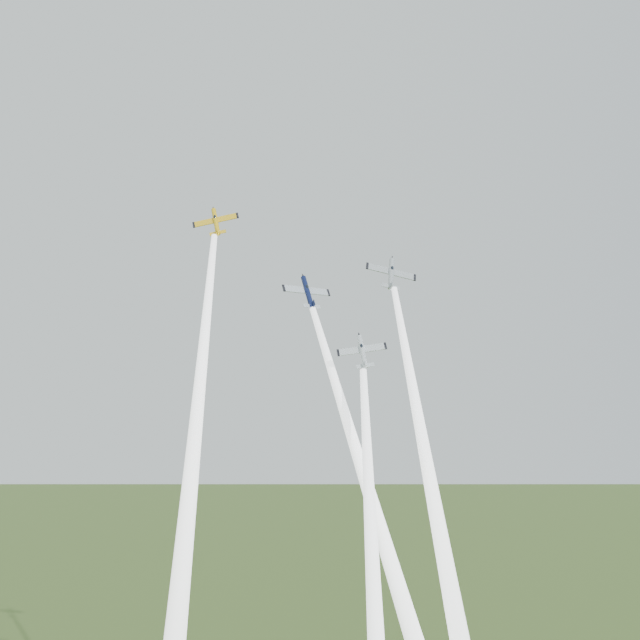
{
  "coord_description": "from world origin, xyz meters",
  "views": [
    {
      "loc": [
        -3.45,
        -118.27,
        77.76
      ],
      "look_at": [
        0.0,
        -6.0,
        92.0
      ],
      "focal_mm": 45.0,
      "sensor_mm": 36.0,
      "label": 1
    }
  ],
  "objects_px": {
    "plane_navy": "(308,292)",
    "plane_silver_low": "(362,351)",
    "plane_silver_right": "(391,274)",
    "plane_yellow": "(216,222)"
  },
  "relations": [
    {
      "from": "plane_navy",
      "to": "plane_silver_low",
      "type": "xyz_separation_m",
      "value": [
        7.3,
        -10.89,
        -9.87
      ]
    },
    {
      "from": "plane_silver_right",
      "to": "plane_silver_low",
      "type": "height_order",
      "value": "plane_silver_right"
    },
    {
      "from": "plane_yellow",
      "to": "plane_navy",
      "type": "relative_size",
      "value": 0.94
    },
    {
      "from": "plane_yellow",
      "to": "plane_navy",
      "type": "height_order",
      "value": "plane_yellow"
    },
    {
      "from": "plane_silver_right",
      "to": "plane_yellow",
      "type": "bearing_deg",
      "value": 176.52
    },
    {
      "from": "plane_silver_right",
      "to": "plane_navy",
      "type": "bearing_deg",
      "value": -167.26
    },
    {
      "from": "plane_yellow",
      "to": "plane_silver_low",
      "type": "xyz_separation_m",
      "value": [
        21.6,
        -14.04,
        -21.48
      ]
    },
    {
      "from": "plane_navy",
      "to": "plane_silver_low",
      "type": "distance_m",
      "value": 16.41
    },
    {
      "from": "plane_yellow",
      "to": "plane_silver_right",
      "type": "distance_m",
      "value": 28.68
    },
    {
      "from": "plane_yellow",
      "to": "plane_silver_right",
      "type": "height_order",
      "value": "plane_yellow"
    }
  ]
}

